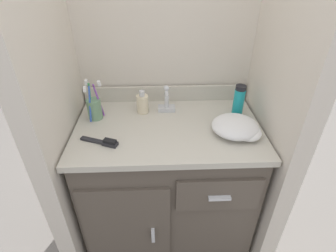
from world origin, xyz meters
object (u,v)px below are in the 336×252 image
at_px(soap_dispenser, 142,103).
at_px(hairbrush, 104,142).
at_px(shaving_cream_can, 239,101).
at_px(hand_towel, 238,127).
at_px(toothbrush_cup, 94,108).

xyz_separation_m(soap_dispenser, hairbrush, (-0.16, -0.27, -0.04)).
height_order(soap_dispenser, shaving_cream_can, shaving_cream_can).
bearing_deg(soap_dispenser, hand_towel, -26.26).
bearing_deg(soap_dispenser, shaving_cream_can, -7.00).
bearing_deg(soap_dispenser, toothbrush_cup, -167.74).
height_order(shaving_cream_can, hand_towel, shaving_cream_can).
relative_size(soap_dispenser, shaving_cream_can, 0.75).
bearing_deg(hand_towel, shaving_cream_can, 76.02).
bearing_deg(toothbrush_cup, shaving_cream_can, -0.63).
distance_m(toothbrush_cup, soap_dispenser, 0.24).
bearing_deg(shaving_cream_can, hairbrush, -161.65).
bearing_deg(toothbrush_cup, hand_towel, -13.83).
distance_m(toothbrush_cup, hand_towel, 0.70).
bearing_deg(hairbrush, hand_towel, 26.09).
relative_size(soap_dispenser, hand_towel, 0.58).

